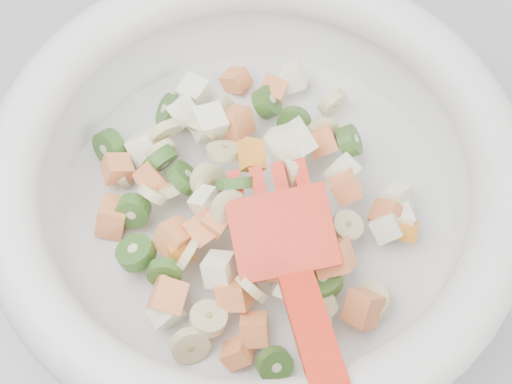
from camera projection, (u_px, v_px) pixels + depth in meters
The scene contains 1 object.
mixing_bowl at pixel (256, 186), 0.55m from camera, with size 0.44×0.38×0.14m.
Camera 1 is at (0.00, 1.19, 1.44)m, focal length 55.00 mm.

